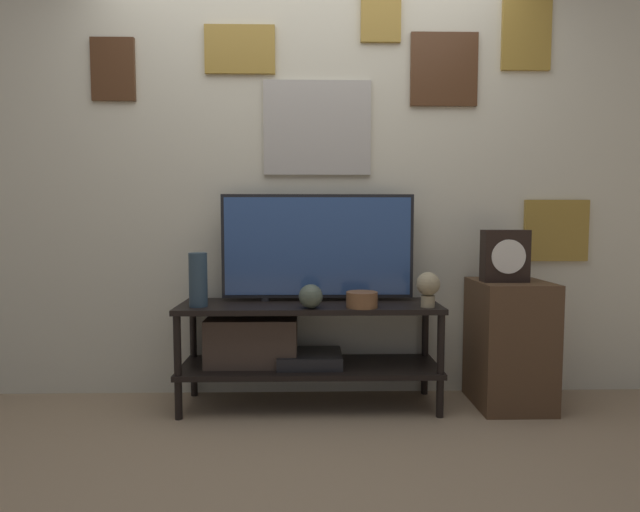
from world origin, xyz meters
name	(u,v)px	position (x,y,z in m)	size (l,w,h in m)	color
ground_plane	(309,423)	(0.00, 0.00, 0.00)	(12.00, 12.00, 0.00)	#997F60
wall_back	(311,170)	(0.01, 0.51, 1.36)	(6.40, 0.08, 2.70)	beige
media_console	(286,342)	(-0.13, 0.25, 0.37)	(1.46, 0.42, 0.59)	black
television	(317,246)	(0.05, 0.34, 0.91)	(1.11, 0.05, 0.62)	black
vase_tall_ceramic	(198,280)	(-0.61, 0.17, 0.74)	(0.10, 0.10, 0.29)	#2D4251
vase_round_glass	(310,296)	(0.01, 0.10, 0.65)	(0.13, 0.13, 0.13)	#4C5647
vase_wide_bowl	(361,300)	(0.28, 0.12, 0.63)	(0.17, 0.17, 0.08)	brown
decorative_bust	(427,286)	(0.64, 0.12, 0.70)	(0.13, 0.13, 0.19)	tan
side_table	(509,343)	(1.14, 0.24, 0.36)	(0.40, 0.44, 0.72)	#513823
mantel_clock	(504,256)	(1.09, 0.21, 0.86)	(0.25, 0.11, 0.29)	black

